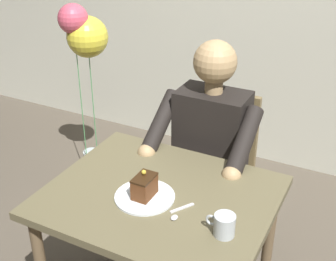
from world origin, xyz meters
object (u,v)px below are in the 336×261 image
coffee_cup (224,225)px  chair (216,165)px  cake_slice (144,186)px  seated_person (205,155)px  balloon_display (85,50)px  dessert_spoon (178,213)px  dining_table (160,211)px

coffee_cup → chair: bearing=-67.2°
cake_slice → coffee_cup: 0.38m
chair → coffee_cup: size_ratio=7.78×
seated_person → balloon_display: 1.06m
seated_person → cake_slice: bearing=85.7°
chair → seated_person: seated_person is taller
dessert_spoon → balloon_display: (1.09, -0.90, 0.26)m
cake_slice → dessert_spoon: size_ratio=0.82×
chair → coffee_cup: (-0.33, 0.79, 0.28)m
dessert_spoon → seated_person: bearing=-77.6°
coffee_cup → dessert_spoon: bearing=-8.7°
dining_table → seated_person: bearing=-90.0°
seated_person → cake_slice: size_ratio=10.91×
chair → cake_slice: (0.04, 0.72, 0.29)m
cake_slice → dessert_spoon: cake_slice is taller
seated_person → coffee_cup: size_ratio=10.74×
coffee_cup → cake_slice: bearing=-9.9°
seated_person → dessert_spoon: size_ratio=8.97×
dining_table → cake_slice: 0.16m
dining_table → chair: (0.00, -0.67, -0.14)m
dining_table → chair: chair is taller
seated_person → balloon_display: size_ratio=0.97×
seated_person → balloon_display: balloon_display is taller
seated_person → cake_slice: 0.57m
coffee_cup → dining_table: bearing=-19.9°
dining_table → dessert_spoon: size_ratio=6.85×
dining_table → chair: 0.68m
seated_person → dessert_spoon: 0.61m
dining_table → balloon_display: (0.96, -0.81, 0.35)m
coffee_cup → dessert_spoon: coffee_cup is taller
cake_slice → balloon_display: balloon_display is taller
seated_person → dessert_spoon: (-0.13, 0.59, 0.08)m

